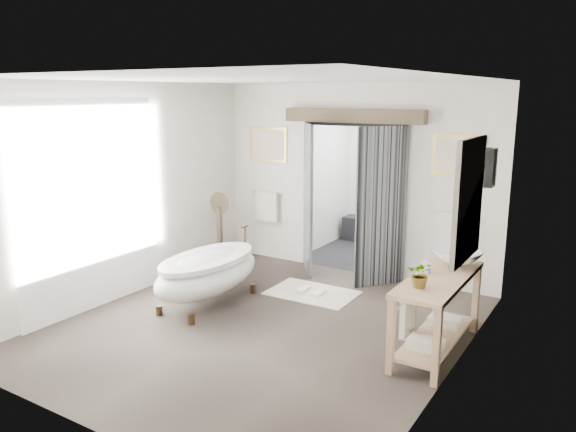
% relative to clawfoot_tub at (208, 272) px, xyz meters
% --- Properties ---
extents(ground_plane, '(5.00, 5.00, 0.00)m').
position_rel_clawfoot_tub_xyz_m(ground_plane, '(1.03, -0.25, -0.44)').
color(ground_plane, '#483D35').
extents(room_shell, '(4.52, 5.02, 2.91)m').
position_rel_clawfoot_tub_xyz_m(room_shell, '(0.99, -0.36, 1.42)').
color(room_shell, silver).
rests_on(room_shell, ground_plane).
extents(shower_room, '(2.22, 2.01, 2.51)m').
position_rel_clawfoot_tub_xyz_m(shower_room, '(1.03, 3.75, 0.47)').
color(shower_room, black).
rests_on(shower_room, ground_plane).
extents(back_wall_dressing, '(3.82, 0.73, 2.52)m').
position_rel_clawfoot_tub_xyz_m(back_wall_dressing, '(1.03, 2.07, 1.13)').
color(back_wall_dressing, black).
rests_on(back_wall_dressing, ground_plane).
extents(clawfoot_tub, '(0.82, 1.83, 0.89)m').
position_rel_clawfoot_tub_xyz_m(clawfoot_tub, '(0.00, 0.00, 0.00)').
color(clawfoot_tub, '#392A19').
rests_on(clawfoot_tub, ground_plane).
extents(vanity, '(0.57, 1.60, 0.85)m').
position_rel_clawfoot_tub_xyz_m(vanity, '(2.98, 0.19, 0.07)').
color(vanity, tan).
rests_on(vanity, ground_plane).
extents(pedestal_mirror, '(0.36, 0.23, 1.20)m').
position_rel_clawfoot_tub_xyz_m(pedestal_mirror, '(-0.96, 1.46, 0.08)').
color(pedestal_mirror, '#4D3F2E').
rests_on(pedestal_mirror, ground_plane).
extents(rug, '(1.21, 0.82, 0.01)m').
position_rel_clawfoot_tub_xyz_m(rug, '(0.99, 1.06, -0.43)').
color(rug, beige).
rests_on(rug, ground_plane).
extents(slippers, '(0.38, 0.28, 0.05)m').
position_rel_clawfoot_tub_xyz_m(slippers, '(0.99, 1.02, -0.40)').
color(slippers, white).
rests_on(slippers, rug).
extents(basin, '(0.69, 0.69, 0.19)m').
position_rel_clawfoot_tub_xyz_m(basin, '(3.06, 0.65, 0.51)').
color(basin, white).
rests_on(basin, vanity).
extents(plant, '(0.29, 0.26, 0.28)m').
position_rel_clawfoot_tub_xyz_m(plant, '(2.95, -0.23, 0.55)').
color(plant, gray).
rests_on(plant, vanity).
extents(soap_bottle_a, '(0.09, 0.10, 0.19)m').
position_rel_clawfoot_tub_xyz_m(soap_bottle_a, '(2.84, 0.26, 0.51)').
color(soap_bottle_a, gray).
rests_on(soap_bottle_a, vanity).
extents(soap_bottle_b, '(0.14, 0.14, 0.17)m').
position_rel_clawfoot_tub_xyz_m(soap_bottle_b, '(2.94, 0.89, 0.50)').
color(soap_bottle_b, gray).
rests_on(soap_bottle_b, vanity).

